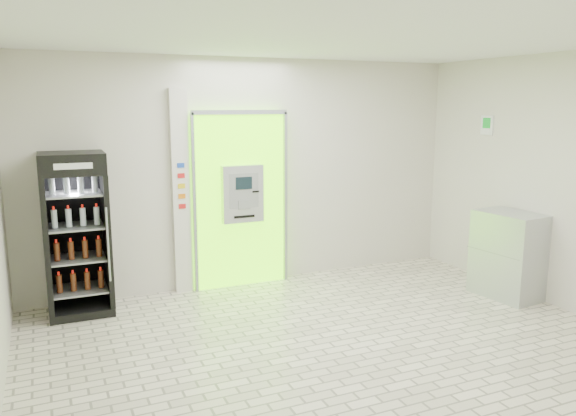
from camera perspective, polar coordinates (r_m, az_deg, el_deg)
ground at (r=5.73m, az=5.39°, el=-14.34°), size 6.00×6.00×0.00m
room_shell at (r=5.23m, az=5.74°, el=4.28°), size 6.00×6.00×6.00m
atm_assembly at (r=7.43m, az=-4.88°, el=0.94°), size 1.30×0.24×2.33m
pillar at (r=7.24m, az=-10.84°, el=1.57°), size 0.22×0.11×2.60m
beverage_cooler at (r=6.89m, az=-20.66°, el=-2.79°), size 0.71×0.67×1.87m
steel_cabinet at (r=7.59m, az=21.49°, el=-4.44°), size 0.64×0.87×1.08m
exit_sign at (r=8.12m, az=19.57°, el=7.94°), size 0.02×0.22×0.26m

